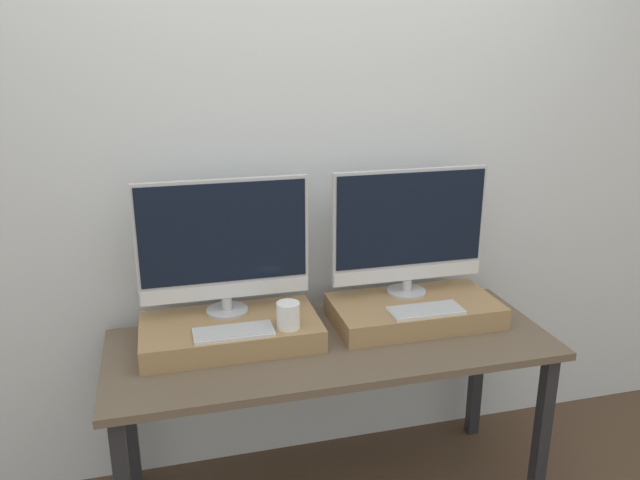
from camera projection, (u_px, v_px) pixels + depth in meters
The scene contains 9 objects.
wall_back at pixel (307, 174), 2.59m from camera, with size 8.00×0.04×2.60m.
workbench at pixel (332, 359), 2.42m from camera, with size 1.70×0.65×0.72m.
wooden_riser_left at pixel (231, 332), 2.38m from camera, with size 0.67×0.36×0.09m.
monitor_left at pixel (224, 243), 2.36m from camera, with size 0.65×0.16×0.53m.
keyboard_left at pixel (234, 332), 2.26m from camera, with size 0.29×0.12×0.01m.
mug at pixel (288, 315), 2.30m from camera, with size 0.09×0.09×0.10m.
wooden_riser_right at pixel (414, 311), 2.56m from camera, with size 0.67×0.36×0.09m.
monitor_right at pixel (409, 229), 2.54m from camera, with size 0.65×0.16×0.53m.
keyboard_right at pixel (426, 310), 2.45m from camera, with size 0.29×0.12×0.01m.
Camera 1 is at (-0.60, -1.76, 1.83)m, focal length 35.00 mm.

